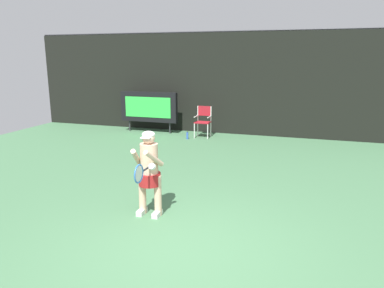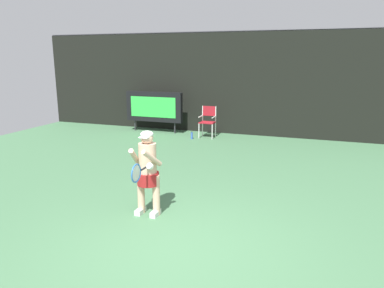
{
  "view_description": "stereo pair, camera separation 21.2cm",
  "coord_description": "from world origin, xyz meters",
  "px_view_note": "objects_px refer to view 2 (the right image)",
  "views": [
    {
      "loc": [
        1.6,
        -4.51,
        2.74
      ],
      "look_at": [
        -0.59,
        2.24,
        1.05
      ],
      "focal_mm": 34.13,
      "sensor_mm": 36.0,
      "label": 1
    },
    {
      "loc": [
        1.8,
        -4.44,
        2.74
      ],
      "look_at": [
        -0.59,
        2.24,
        1.05
      ],
      "focal_mm": 34.13,
      "sensor_mm": 36.0,
      "label": 2
    }
  ],
  "objects_px": {
    "tennis_racket": "(137,173)",
    "umpire_chair": "(208,120)",
    "scoreboard": "(154,107)",
    "water_bottle": "(192,136)",
    "tennis_player": "(148,169)"
  },
  "relations": [
    {
      "from": "water_bottle",
      "to": "tennis_player",
      "type": "distance_m",
      "value": 6.25
    },
    {
      "from": "tennis_player",
      "to": "tennis_racket",
      "type": "relative_size",
      "value": 2.52
    },
    {
      "from": "scoreboard",
      "to": "tennis_racket",
      "type": "bearing_deg",
      "value": -66.51
    },
    {
      "from": "umpire_chair",
      "to": "water_bottle",
      "type": "xyz_separation_m",
      "value": [
        -0.42,
        -0.49,
        -0.5
      ]
    },
    {
      "from": "scoreboard",
      "to": "umpire_chair",
      "type": "distance_m",
      "value": 2.21
    },
    {
      "from": "water_bottle",
      "to": "tennis_player",
      "type": "bearing_deg",
      "value": -77.44
    },
    {
      "from": "water_bottle",
      "to": "tennis_player",
      "type": "relative_size",
      "value": 0.17
    },
    {
      "from": "tennis_racket",
      "to": "umpire_chair",
      "type": "bearing_deg",
      "value": 106.63
    },
    {
      "from": "umpire_chair",
      "to": "tennis_player",
      "type": "distance_m",
      "value": 6.61
    },
    {
      "from": "scoreboard",
      "to": "umpire_chair",
      "type": "height_order",
      "value": "scoreboard"
    },
    {
      "from": "scoreboard",
      "to": "water_bottle",
      "type": "distance_m",
      "value": 2.06
    },
    {
      "from": "scoreboard",
      "to": "water_bottle",
      "type": "bearing_deg",
      "value": -22.17
    },
    {
      "from": "scoreboard",
      "to": "tennis_player",
      "type": "height_order",
      "value": "tennis_player"
    },
    {
      "from": "water_bottle",
      "to": "scoreboard",
      "type": "bearing_deg",
      "value": 157.83
    },
    {
      "from": "umpire_chair",
      "to": "tennis_racket",
      "type": "distance_m",
      "value": 7.15
    }
  ]
}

